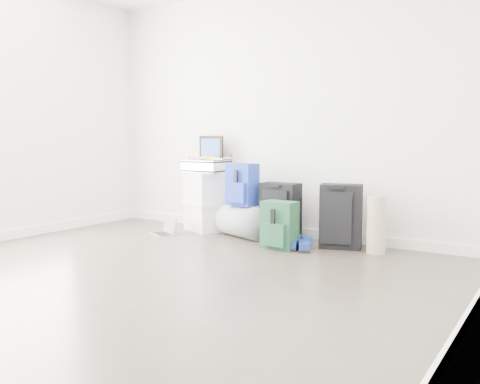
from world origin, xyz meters
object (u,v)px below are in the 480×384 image
Objects in this scene: boxes_stack at (206,201)px; carry_on at (341,216)px; briefcase at (206,166)px; large_suitcase at (280,212)px; duffel_bag at (243,221)px; laptop at (165,230)px.

carry_on is at bearing 21.84° from boxes_stack.
briefcase is at bearing 161.38° from carry_on.
briefcase is 0.77× the size of large_suitcase.
duffel_bag is 1.09m from carry_on.
duffel_bag is 0.89m from laptop.
boxes_stack reaches higher than carry_on.
duffel_bag is (0.58, -0.12, -0.57)m from briefcase.
laptop is at bearing -114.65° from briefcase.
briefcase reaches higher than carry_on.
carry_on is (1.67, -0.06, -0.43)m from briefcase.
large_suitcase is at bearing 24.04° from duffel_bag.
large_suitcase is 1.31m from laptop.
large_suitcase is (1.01, -0.09, -0.44)m from briefcase.
duffel_bag is at bearing 12.49° from boxes_stack.
boxes_stack is 1.67m from carry_on.
duffel_bag is at bearing -10.58° from briefcase.
briefcase is 0.87m from laptop.
boxes_stack is 1.12× the size of large_suitcase.
boxes_stack is at bearing 90.08° from laptop.
duffel_bag is 0.91× the size of carry_on.
duffel_bag is at bearing 166.51° from carry_on.
carry_on is (0.65, 0.02, 0.01)m from large_suitcase.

